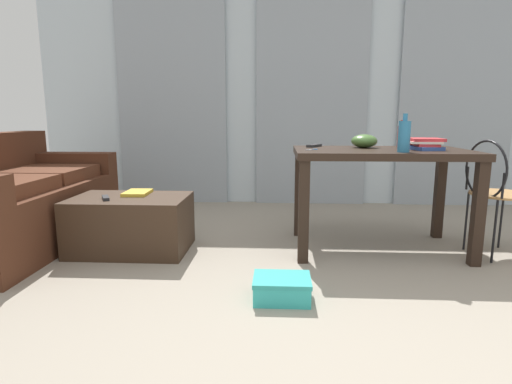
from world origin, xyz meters
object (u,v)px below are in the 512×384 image
at_px(couch, 13,203).
at_px(magazine, 137,193).
at_px(tv_remote_on_table, 314,146).
at_px(bottle_near, 404,136).
at_px(scissors, 313,149).
at_px(coffee_table, 131,224).
at_px(craft_table, 380,164).
at_px(bowl, 364,141).
at_px(book_stack, 424,144).
at_px(tv_remote_primary, 106,198).
at_px(bottle_far, 401,136).
at_px(shoebox, 282,288).
at_px(wire_chair, 494,185).

height_order(couch, magazine, couch).
distance_m(tv_remote_on_table, magazine, 1.40).
relative_size(bottle_near, scissors, 2.35).
bearing_deg(coffee_table, bottle_near, -3.04).
xyz_separation_m(craft_table, bottle_near, (0.08, -0.25, 0.21)).
distance_m(bowl, book_stack, 0.42).
xyz_separation_m(tv_remote_primary, magazine, (0.16, 0.20, 0.00)).
bearing_deg(bowl, coffee_table, -170.33).
xyz_separation_m(coffee_table, bowl, (1.72, 0.29, 0.59)).
bearing_deg(bottle_far, couch, -175.20).
relative_size(bottle_far, book_stack, 0.67).
xyz_separation_m(bottle_far, book_stack, (0.10, -0.20, -0.05)).
distance_m(couch, magazine, 0.97).
bearing_deg(tv_remote_on_table, bottle_near, -8.88).
xyz_separation_m(tv_remote_on_table, shoebox, (-0.25, -1.14, -0.69)).
distance_m(couch, scissors, 2.30).
bearing_deg(scissors, magazine, 178.03).
height_order(couch, bottle_far, bottle_far).
bearing_deg(book_stack, coffee_table, -176.47).
relative_size(scissors, shoebox, 0.35).
distance_m(coffee_table, bowl, 1.85).
height_order(craft_table, scissors, scissors).
height_order(wire_chair, bottle_near, bottle_near).
relative_size(wire_chair, bottle_near, 3.28).
bearing_deg(craft_table, shoebox, -127.73).
height_order(book_stack, tv_remote_primary, book_stack).
distance_m(bowl, scissors, 0.47).
xyz_separation_m(bottle_near, bottle_far, (0.11, 0.43, -0.02)).
distance_m(craft_table, wire_chair, 0.77).
bearing_deg(tv_remote_primary, couch, 140.26).
relative_size(craft_table, shoebox, 4.00).
bearing_deg(book_stack, bowl, 157.29).
bearing_deg(shoebox, tv_remote_primary, 151.13).
relative_size(craft_table, magazine, 5.11).
height_order(coffee_table, craft_table, craft_table).
bearing_deg(scissors, couch, 179.56).
xyz_separation_m(craft_table, bowl, (-0.09, 0.15, 0.16)).
bearing_deg(bottle_near, coffee_table, 176.96).
xyz_separation_m(couch, bottle_near, (2.84, -0.19, 0.52)).
bearing_deg(book_stack, tv_remote_primary, -174.33).
bearing_deg(bowl, tv_remote_primary, -168.27).
height_order(bottle_far, bowl, bottle_far).
relative_size(bowl, book_stack, 0.63).
xyz_separation_m(craft_table, wire_chair, (0.75, -0.12, -0.13)).
distance_m(tv_remote_on_table, scissors, 0.30).
distance_m(wire_chair, bottle_near, 0.76).
relative_size(bottle_far, scissors, 1.94).
relative_size(wire_chair, shoebox, 2.67).
bearing_deg(shoebox, craft_table, 52.27).
distance_m(bowl, shoebox, 1.44).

